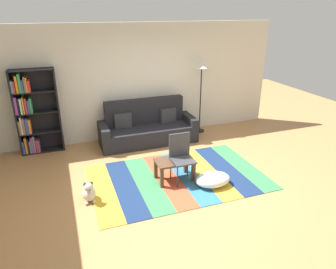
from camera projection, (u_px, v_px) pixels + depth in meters
The scene contains 11 objects.
ground_plane at pixel (182, 182), 5.74m from camera, with size 14.00×14.00×0.00m, color #B27F4C.
back_wall at pixel (143, 81), 7.45m from camera, with size 6.80×0.10×2.70m, color silver.
rug at pixel (178, 177), 5.88m from camera, with size 3.23×2.05×0.01m.
couch at pixel (147, 128), 7.35m from camera, with size 2.26×0.80×1.00m.
bookshelf at pixel (32, 113), 6.61m from camera, with size 0.90×0.28×1.84m.
coffee_table at pixel (174, 164), 5.69m from camera, with size 0.69×0.44×0.40m.
pouf at pixel (213, 179), 5.57m from camera, with size 0.65×0.45×0.23m, color white.
dog at pixel (89, 192), 5.11m from camera, with size 0.22×0.35×0.40m.
standing_lamp at pixel (201, 74), 7.55m from camera, with size 0.32×0.32×1.78m.
tv_remote at pixel (179, 160), 5.65m from camera, with size 0.04×0.15×0.02m, color black.
folding_chair at pixel (181, 154), 5.61m from camera, with size 0.40×0.40×0.90m.
Camera 1 is at (-1.95, -4.60, 2.98)m, focal length 33.13 mm.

